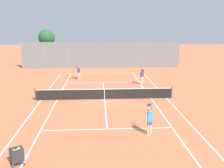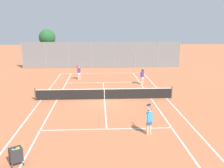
{
  "view_description": "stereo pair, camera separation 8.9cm",
  "coord_description": "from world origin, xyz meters",
  "px_view_note": "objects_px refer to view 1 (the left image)",
  "views": [
    {
      "loc": [
        -0.52,
        -20.93,
        6.42
      ],
      "look_at": [
        0.74,
        1.5,
        1.0
      ],
      "focal_mm": 40.0,
      "sensor_mm": 36.0,
      "label": 1
    },
    {
      "loc": [
        -0.43,
        -20.93,
        6.42
      ],
      "look_at": [
        0.74,
        1.5,
        1.0
      ],
      "focal_mm": 40.0,
      "sensor_mm": 36.0,
      "label": 2
    }
  ],
  "objects_px": {
    "ball_cart": "(17,155)",
    "tennis_net": "(104,94)",
    "loose_tennis_ball_2": "(129,92)",
    "player_far_left": "(79,72)",
    "player_near_side": "(150,120)",
    "loose_tennis_ball_0": "(106,76)",
    "player_far_right": "(142,76)",
    "tree_behind_left": "(46,38)",
    "loose_tennis_ball_1": "(62,117)"
  },
  "relations": [
    {
      "from": "loose_tennis_ball_2",
      "to": "tree_behind_left",
      "type": "distance_m",
      "value": 21.55
    },
    {
      "from": "player_far_right",
      "to": "loose_tennis_ball_2",
      "type": "xyz_separation_m",
      "value": [
        -1.84,
        -3.3,
        -0.89
      ]
    },
    {
      "from": "player_near_side",
      "to": "loose_tennis_ball_0",
      "type": "relative_size",
      "value": 26.88
    },
    {
      "from": "ball_cart",
      "to": "player_far_left",
      "type": "distance_m",
      "value": 18.4
    },
    {
      "from": "tennis_net",
      "to": "player_near_side",
      "type": "bearing_deg",
      "value": -71.19
    },
    {
      "from": "player_far_left",
      "to": "loose_tennis_ball_0",
      "type": "bearing_deg",
      "value": 24.67
    },
    {
      "from": "loose_tennis_ball_1",
      "to": "player_far_left",
      "type": "bearing_deg",
      "value": 88.69
    },
    {
      "from": "tennis_net",
      "to": "loose_tennis_ball_2",
      "type": "relative_size",
      "value": 181.82
    },
    {
      "from": "ball_cart",
      "to": "player_far_left",
      "type": "bearing_deg",
      "value": 85.22
    },
    {
      "from": "player_near_side",
      "to": "player_far_left",
      "type": "relative_size",
      "value": 1.0
    },
    {
      "from": "loose_tennis_ball_0",
      "to": "tree_behind_left",
      "type": "bearing_deg",
      "value": 131.65
    },
    {
      "from": "tennis_net",
      "to": "ball_cart",
      "type": "bearing_deg",
      "value": -112.93
    },
    {
      "from": "tree_behind_left",
      "to": "tennis_net",
      "type": "bearing_deg",
      "value": -66.42
    },
    {
      "from": "ball_cart",
      "to": "loose_tennis_ball_0",
      "type": "distance_m",
      "value": 20.44
    },
    {
      "from": "ball_cart",
      "to": "player_far_right",
      "type": "bearing_deg",
      "value": 61.1
    },
    {
      "from": "loose_tennis_ball_0",
      "to": "ball_cart",
      "type": "bearing_deg",
      "value": -103.72
    },
    {
      "from": "loose_tennis_ball_1",
      "to": "loose_tennis_ball_2",
      "type": "relative_size",
      "value": 1.0
    },
    {
      "from": "ball_cart",
      "to": "loose_tennis_ball_0",
      "type": "height_order",
      "value": "ball_cart"
    },
    {
      "from": "player_near_side",
      "to": "player_far_right",
      "type": "relative_size",
      "value": 1.0
    },
    {
      "from": "player_far_left",
      "to": "loose_tennis_ball_1",
      "type": "relative_size",
      "value": 26.88
    },
    {
      "from": "loose_tennis_ball_2",
      "to": "tree_behind_left",
      "type": "bearing_deg",
      "value": 121.7
    },
    {
      "from": "loose_tennis_ball_2",
      "to": "ball_cart",
      "type": "bearing_deg",
      "value": -118.85
    },
    {
      "from": "ball_cart",
      "to": "player_near_side",
      "type": "relative_size",
      "value": 0.54
    },
    {
      "from": "player_far_right",
      "to": "loose_tennis_ball_1",
      "type": "relative_size",
      "value": 26.88
    },
    {
      "from": "player_near_side",
      "to": "player_far_right",
      "type": "bearing_deg",
      "value": 82.04
    },
    {
      "from": "player_near_side",
      "to": "loose_tennis_ball_2",
      "type": "height_order",
      "value": "player_near_side"
    },
    {
      "from": "loose_tennis_ball_0",
      "to": "player_far_left",
      "type": "bearing_deg",
      "value": -155.33
    },
    {
      "from": "tree_behind_left",
      "to": "player_near_side",
      "type": "bearing_deg",
      "value": -67.67
    },
    {
      "from": "loose_tennis_ball_0",
      "to": "loose_tennis_ball_1",
      "type": "relative_size",
      "value": 1.0
    },
    {
      "from": "loose_tennis_ball_1",
      "to": "tree_behind_left",
      "type": "xyz_separation_m",
      "value": [
        -5.62,
        24.15,
        4.19
      ]
    },
    {
      "from": "loose_tennis_ball_2",
      "to": "tree_behind_left",
      "type": "relative_size",
      "value": 0.01
    },
    {
      "from": "tennis_net",
      "to": "ball_cart",
      "type": "height_order",
      "value": "tennis_net"
    },
    {
      "from": "player_near_side",
      "to": "tree_behind_left",
      "type": "xyz_separation_m",
      "value": [
        -11.19,
        27.23,
        3.3
      ]
    },
    {
      "from": "player_far_left",
      "to": "player_far_right",
      "type": "height_order",
      "value": "same"
    },
    {
      "from": "ball_cart",
      "to": "tree_behind_left",
      "type": "xyz_separation_m",
      "value": [
        -4.37,
        30.21,
        3.69
      ]
    },
    {
      "from": "player_near_side",
      "to": "loose_tennis_ball_1",
      "type": "bearing_deg",
      "value": 151.02
    },
    {
      "from": "player_far_left",
      "to": "player_near_side",
      "type": "bearing_deg",
      "value": -71.01
    },
    {
      "from": "tennis_net",
      "to": "ball_cart",
      "type": "relative_size",
      "value": 12.47
    },
    {
      "from": "tennis_net",
      "to": "loose_tennis_ball_0",
      "type": "distance_m",
      "value": 9.62
    },
    {
      "from": "player_far_left",
      "to": "loose_tennis_ball_2",
      "type": "distance_m",
      "value": 8.07
    },
    {
      "from": "tennis_net",
      "to": "tree_behind_left",
      "type": "bearing_deg",
      "value": 113.58
    },
    {
      "from": "player_far_right",
      "to": "ball_cart",
      "type": "bearing_deg",
      "value": -118.9
    },
    {
      "from": "ball_cart",
      "to": "tennis_net",
      "type": "bearing_deg",
      "value": 67.07
    },
    {
      "from": "tennis_net",
      "to": "loose_tennis_ball_2",
      "type": "xyz_separation_m",
      "value": [
        2.4,
        1.97,
        -0.48
      ]
    },
    {
      "from": "tennis_net",
      "to": "ball_cart",
      "type": "xyz_separation_m",
      "value": [
        -4.34,
        -10.25,
        0.02
      ]
    },
    {
      "from": "tennis_net",
      "to": "tree_behind_left",
      "type": "height_order",
      "value": "tree_behind_left"
    },
    {
      "from": "loose_tennis_ball_2",
      "to": "player_near_side",
      "type": "bearing_deg",
      "value": -89.5
    },
    {
      "from": "tennis_net",
      "to": "player_near_side",
      "type": "relative_size",
      "value": 6.76
    },
    {
      "from": "tennis_net",
      "to": "player_far_left",
      "type": "xyz_separation_m",
      "value": [
        -2.81,
        8.07,
        0.42
      ]
    },
    {
      "from": "loose_tennis_ball_0",
      "to": "tree_behind_left",
      "type": "height_order",
      "value": "tree_behind_left"
    }
  ]
}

